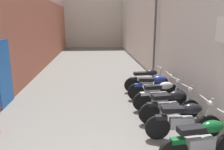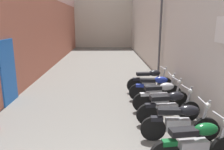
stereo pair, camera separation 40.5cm
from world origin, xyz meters
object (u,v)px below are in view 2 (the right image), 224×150
at_px(motorcycle_fourth, 169,106).
at_px(motorcycle_sixth, 155,87).
at_px(street_lamp, 159,24).
at_px(motorcycle_seventh, 150,80).
at_px(motorcycle_second, 196,143).
at_px(motorcycle_fifth, 161,95).
at_px(motorcycle_third, 180,121).

distance_m(motorcycle_fourth, motorcycle_sixth, 1.78).
bearing_deg(street_lamp, motorcycle_seventh, -109.24).
distance_m(motorcycle_second, motorcycle_fifth, 2.86).
height_order(motorcycle_sixth, street_lamp, street_lamp).
relative_size(motorcycle_fourth, motorcycle_sixth, 1.00).
distance_m(motorcycle_sixth, motorcycle_seventh, 1.02).
xyz_separation_m(motorcycle_fifth, motorcycle_sixth, (0.00, 0.85, 0.00)).
xyz_separation_m(motorcycle_second, street_lamp, (0.70, 6.73, 2.16)).
height_order(motorcycle_third, motorcycle_fourth, same).
bearing_deg(motorcycle_second, motorcycle_fifth, 90.00).
height_order(motorcycle_fifth, motorcycle_seventh, same).
bearing_deg(motorcycle_fifth, motorcycle_sixth, 90.00).
bearing_deg(motorcycle_third, motorcycle_sixth, 90.00).
xyz_separation_m(motorcycle_second, motorcycle_fifth, (-0.00, 2.86, 0.00)).
xyz_separation_m(motorcycle_third, motorcycle_fifth, (-0.00, 1.90, 0.00)).
distance_m(motorcycle_second, motorcycle_fourth, 1.93).
distance_m(motorcycle_third, motorcycle_seventh, 3.77).
distance_m(motorcycle_seventh, street_lamp, 3.02).
bearing_deg(motorcycle_second, motorcycle_sixth, 90.00).
bearing_deg(motorcycle_fourth, motorcycle_sixth, 90.00).
bearing_deg(motorcycle_sixth, motorcycle_seventh, 90.00).
bearing_deg(motorcycle_sixth, motorcycle_third, -90.00).
distance_m(motorcycle_fifth, motorcycle_seventh, 1.87).
bearing_deg(motorcycle_seventh, street_lamp, 70.76).
bearing_deg(motorcycle_third, motorcycle_second, -90.00).
xyz_separation_m(motorcycle_second, motorcycle_fourth, (-0.00, 1.93, 0.00)).
height_order(motorcycle_fourth, motorcycle_fifth, same).
distance_m(motorcycle_fourth, street_lamp, 5.31).
height_order(motorcycle_seventh, street_lamp, street_lamp).
relative_size(motorcycle_seventh, street_lamp, 0.41).
bearing_deg(motorcycle_fifth, motorcycle_third, -90.00).
bearing_deg(motorcycle_seventh, motorcycle_fifth, -90.00).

